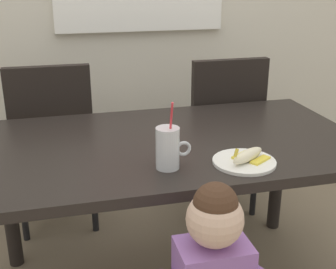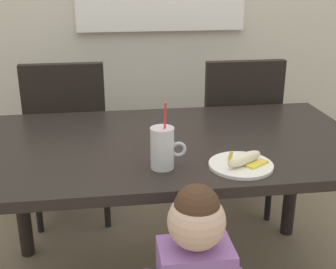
{
  "view_description": "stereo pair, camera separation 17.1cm",
  "coord_description": "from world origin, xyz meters",
  "views": [
    {
      "loc": [
        -0.43,
        -1.65,
        1.4
      ],
      "look_at": [
        -0.03,
        -0.09,
        0.8
      ],
      "focal_mm": 47.29,
      "sensor_mm": 36.0,
      "label": 1
    },
    {
      "loc": [
        -0.26,
        -1.68,
        1.4
      ],
      "look_at": [
        -0.03,
        -0.09,
        0.8
      ],
      "focal_mm": 47.29,
      "sensor_mm": 36.0,
      "label": 2
    }
  ],
  "objects": [
    {
      "name": "peeled_banana",
      "position": [
        0.21,
        -0.3,
        0.77
      ],
      "size": [
        0.17,
        0.14,
        0.07
      ],
      "rotation": [
        0.0,
        0.0,
        0.57
      ],
      "color": "#F4EAC6",
      "rests_on": "snack_plate"
    },
    {
      "name": "milk_cup",
      "position": [
        -0.08,
        -0.26,
        0.81
      ],
      "size": [
        0.13,
        0.08,
        0.25
      ],
      "color": "silver",
      "rests_on": "dining_table"
    },
    {
      "name": "dining_table",
      "position": [
        0.0,
        0.0,
        0.65
      ],
      "size": [
        1.58,
        0.89,
        0.74
      ],
      "color": "black",
      "rests_on": "ground"
    },
    {
      "name": "snack_plate",
      "position": [
        0.2,
        -0.29,
        0.75
      ],
      "size": [
        0.23,
        0.23,
        0.01
      ],
      "primitive_type": "cylinder",
      "color": "white",
      "rests_on": "dining_table"
    },
    {
      "name": "dining_chair_left",
      "position": [
        -0.48,
        0.68,
        0.54
      ],
      "size": [
        0.44,
        0.44,
        0.96
      ],
      "rotation": [
        0.0,
        0.0,
        3.14
      ],
      "color": "black",
      "rests_on": "ground"
    },
    {
      "name": "dining_chair_right",
      "position": [
        0.46,
        0.62,
        0.54
      ],
      "size": [
        0.44,
        0.44,
        0.96
      ],
      "rotation": [
        0.0,
        0.0,
        3.14
      ],
      "color": "black",
      "rests_on": "ground"
    }
  ]
}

